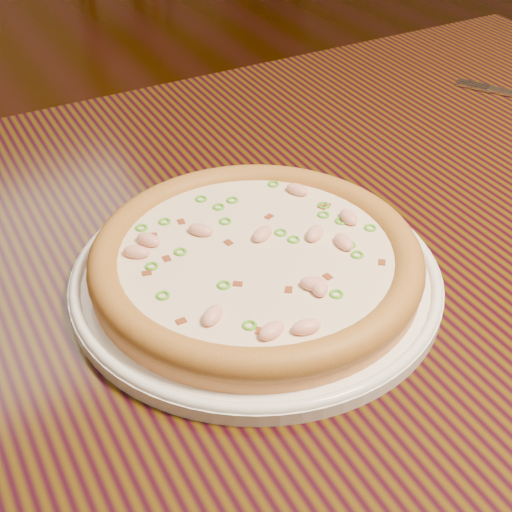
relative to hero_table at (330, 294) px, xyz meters
name	(u,v)px	position (x,y,z in m)	size (l,w,h in m)	color
ground	(141,424)	(-0.11, 0.47, -0.65)	(9.00, 9.00, 0.00)	black
hero_table	(330,294)	(0.00, 0.00, 0.00)	(1.20, 0.80, 0.75)	black
plate	(256,275)	(-0.12, -0.05, 0.11)	(0.33, 0.33, 0.02)	white
pizza	(256,259)	(-0.12, -0.05, 0.13)	(0.30, 0.30, 0.03)	#D28342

